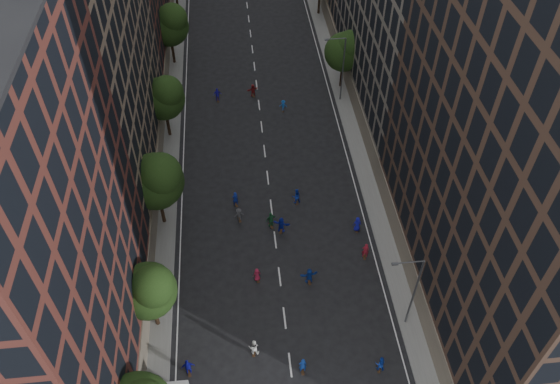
# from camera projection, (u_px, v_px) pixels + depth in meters

# --- Properties ---
(ground) EXTENTS (240.00, 240.00, 0.00)m
(ground) POSITION_uv_depth(u_px,v_px,m) (262.00, 129.00, 67.02)
(ground) COLOR black
(ground) RESTS_ON ground
(sidewalk_left) EXTENTS (4.00, 105.00, 0.15)m
(sidewalk_left) POSITION_uv_depth(u_px,v_px,m) (166.00, 98.00, 71.33)
(sidewalk_left) COLOR slate
(sidewalk_left) RESTS_ON ground
(sidewalk_right) EXTENTS (4.00, 105.00, 0.15)m
(sidewalk_right) POSITION_uv_depth(u_px,v_px,m) (347.00, 88.00, 72.98)
(sidewalk_right) COLOR slate
(sidewalk_right) RESTS_ON ground
(bldg_left_b) EXTENTS (14.00, 26.00, 34.00)m
(bldg_left_b) POSITION_uv_depth(u_px,v_px,m) (56.00, 33.00, 50.03)
(bldg_left_b) COLOR #7F6953
(bldg_left_b) RESTS_ON ground
(bldg_right_a) EXTENTS (14.00, 30.00, 36.00)m
(bldg_right_a) POSITION_uv_depth(u_px,v_px,m) (554.00, 139.00, 38.10)
(bldg_right_a) COLOR #412D23
(bldg_right_a) RESTS_ON ground
(tree_left_1) EXTENTS (4.80, 4.80, 8.21)m
(tree_left_1) POSITION_uv_depth(u_px,v_px,m) (149.00, 290.00, 44.19)
(tree_left_1) COLOR black
(tree_left_1) RESTS_ON ground
(tree_left_2) EXTENTS (5.60, 5.60, 9.45)m
(tree_left_2) POSITION_uv_depth(u_px,v_px,m) (157.00, 179.00, 51.89)
(tree_left_2) COLOR black
(tree_left_2) RESTS_ON ground
(tree_left_3) EXTENTS (5.00, 5.00, 8.58)m
(tree_left_3) POSITION_uv_depth(u_px,v_px,m) (164.00, 97.00, 61.98)
(tree_left_3) COLOR black
(tree_left_3) RESTS_ON ground
(tree_left_4) EXTENTS (5.40, 5.40, 9.08)m
(tree_left_4) POSITION_uv_depth(u_px,v_px,m) (170.00, 24.00, 72.84)
(tree_left_4) COLOR black
(tree_left_4) RESTS_ON ground
(tree_right_a) EXTENTS (5.00, 5.00, 8.39)m
(tree_right_a) POSITION_uv_depth(u_px,v_px,m) (346.00, 50.00, 69.19)
(tree_right_a) COLOR black
(tree_right_a) RESTS_ON ground
(streetlamp_near) EXTENTS (2.64, 0.22, 9.06)m
(streetlamp_near) POSITION_uv_depth(u_px,v_px,m) (413.00, 290.00, 44.65)
(streetlamp_near) COLOR #595B60
(streetlamp_near) RESTS_ON ground
(streetlamp_far) EXTENTS (2.64, 0.22, 9.06)m
(streetlamp_far) POSITION_uv_depth(u_px,v_px,m) (341.00, 66.00, 67.48)
(streetlamp_far) COLOR #595B60
(streetlamp_far) RESTS_ON ground
(skater_1) EXTENTS (0.69, 0.48, 1.83)m
(skater_1) POSITION_uv_depth(u_px,v_px,m) (303.00, 365.00, 44.57)
(skater_1) COLOR #143BA4
(skater_1) RESTS_ON ground
(skater_2) EXTENTS (0.95, 0.80, 1.72)m
(skater_2) POSITION_uv_depth(u_px,v_px,m) (380.00, 364.00, 44.73)
(skater_2) COLOR #163AB6
(skater_2) RESTS_ON ground
(skater_4) EXTENTS (1.15, 0.58, 1.89)m
(skater_4) POSITION_uv_depth(u_px,v_px,m) (188.00, 367.00, 44.44)
(skater_4) COLOR #121294
(skater_4) RESTS_ON ground
(skater_5) EXTENTS (1.76, 0.77, 1.83)m
(skater_5) POSITION_uv_depth(u_px,v_px,m) (309.00, 276.00, 50.73)
(skater_5) COLOR navy
(skater_5) RESTS_ON ground
(skater_6) EXTENTS (0.85, 0.67, 1.53)m
(skater_6) POSITION_uv_depth(u_px,v_px,m) (257.00, 275.00, 51.01)
(skater_6) COLOR maroon
(skater_6) RESTS_ON ground
(skater_7) EXTENTS (0.74, 0.54, 1.88)m
(skater_7) POSITION_uv_depth(u_px,v_px,m) (365.00, 251.00, 52.76)
(skater_7) COLOR maroon
(skater_7) RESTS_ON ground
(skater_8) EXTENTS (0.96, 0.79, 1.79)m
(skater_8) POSITION_uv_depth(u_px,v_px,m) (254.00, 347.00, 45.71)
(skater_8) COLOR white
(skater_8) RESTS_ON ground
(skater_9) EXTENTS (1.13, 0.81, 1.59)m
(skater_9) POSITION_uv_depth(u_px,v_px,m) (239.00, 215.00, 56.20)
(skater_9) COLOR #3C3C40
(skater_9) RESTS_ON ground
(skater_10) EXTENTS (1.24, 0.87, 1.95)m
(skater_10) POSITION_uv_depth(u_px,v_px,m) (271.00, 220.00, 55.46)
(skater_10) COLOR #1C5D30
(skater_10) RESTS_ON ground
(skater_11) EXTENTS (1.81, 1.14, 1.87)m
(skater_11) POSITION_uv_depth(u_px,v_px,m) (281.00, 225.00, 55.04)
(skater_11) COLOR #1321A0
(skater_11) RESTS_ON ground
(skater_12) EXTENTS (0.88, 0.59, 1.75)m
(skater_12) POSITION_uv_depth(u_px,v_px,m) (357.00, 224.00, 55.19)
(skater_12) COLOR #1314A1
(skater_12) RESTS_ON ground
(skater_13) EXTENTS (0.78, 0.65, 1.81)m
(skater_13) POSITION_uv_depth(u_px,v_px,m) (235.00, 199.00, 57.61)
(skater_13) COLOR #122797
(skater_13) RESTS_ON ground
(skater_14) EXTENTS (1.04, 0.88, 1.89)m
(skater_14) POSITION_uv_depth(u_px,v_px,m) (296.00, 196.00, 57.81)
(skater_14) COLOR #1632B4
(skater_14) RESTS_ON ground
(skater_15) EXTENTS (1.08, 0.76, 1.51)m
(skater_15) POSITION_uv_depth(u_px,v_px,m) (283.00, 106.00, 69.13)
(skater_15) COLOR #154EAD
(skater_15) RESTS_ON ground
(skater_16) EXTENTS (1.10, 0.52, 1.83)m
(skater_16) POSITION_uv_depth(u_px,v_px,m) (217.00, 95.00, 70.45)
(skater_16) COLOR #2017BB
(skater_16) RESTS_ON ground
(skater_17) EXTENTS (1.64, 0.99, 1.68)m
(skater_17) POSITION_uv_depth(u_px,v_px,m) (253.00, 91.00, 71.24)
(skater_17) COLOR maroon
(skater_17) RESTS_ON ground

